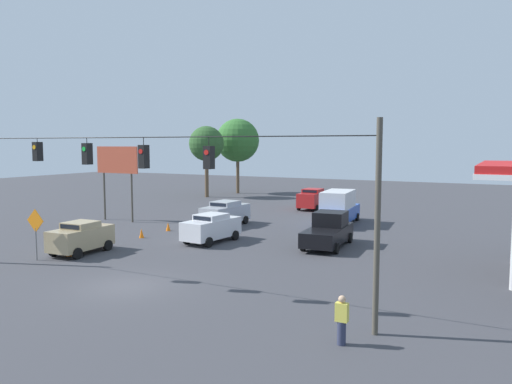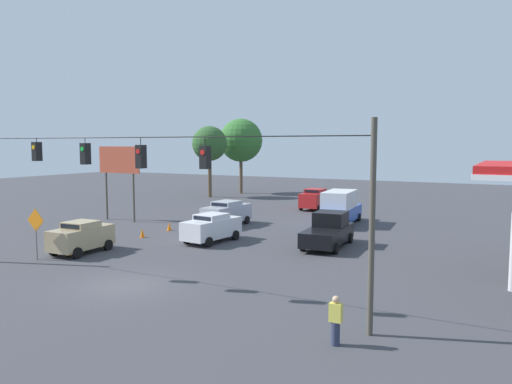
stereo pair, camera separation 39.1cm
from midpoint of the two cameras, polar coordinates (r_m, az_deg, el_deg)
ground_plane at (r=23.62m, az=-14.28°, el=-10.32°), size 140.00×140.00×0.00m
overhead_signal_span at (r=22.39m, az=-15.55°, el=0.95°), size 22.88×0.38×7.23m
box_truck_blue_oncoming_deep at (r=40.21m, az=9.83°, el=-1.78°), size 2.86×6.70×2.68m
pickup_truck_black_oncoming_far at (r=31.50m, az=8.62°, el=-4.42°), size 2.56×5.62×2.12m
sedan_white_withflow_mid at (r=32.65m, az=-4.75°, el=-4.04°), size 2.32×4.47×1.85m
sedan_silver_withflow_far at (r=39.12m, az=-3.08°, el=-2.38°), size 2.23×4.68×1.93m
sedan_tan_parked_shoulder at (r=30.98m, az=-19.00°, el=-4.83°), size 2.14×3.90×1.87m
sedan_red_withflow_deep at (r=49.08m, az=7.00°, el=-0.76°), size 2.13×4.37×2.02m
traffic_cone_nearest at (r=30.60m, az=-20.23°, el=-6.26°), size 0.34×0.34×0.63m
traffic_cone_second at (r=32.79m, az=-16.30°, el=-5.36°), size 0.34×0.34×0.63m
traffic_cone_third at (r=34.97m, az=-12.56°, el=-4.60°), size 0.34×0.34×0.63m
traffic_cone_fourth at (r=37.38m, az=-9.59°, el=-3.90°), size 0.34×0.34×0.63m
traffic_cone_fifth at (r=39.85m, az=-6.52°, el=-3.27°), size 0.34×0.34×0.63m
roadside_billboard at (r=42.75m, az=-15.11°, el=2.94°), size 4.27×0.16×6.17m
work_zone_sign at (r=29.92m, az=-23.52°, el=-3.38°), size 1.27×0.06×2.84m
pedestrian at (r=16.52m, az=9.78°, el=-14.30°), size 0.40×0.28×1.61m
tree_horizon_left at (r=64.51m, az=-1.56°, el=5.91°), size 5.55×5.55×9.62m
tree_horizon_right at (r=60.06m, az=-5.15°, el=5.49°), size 4.17×4.17×8.52m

